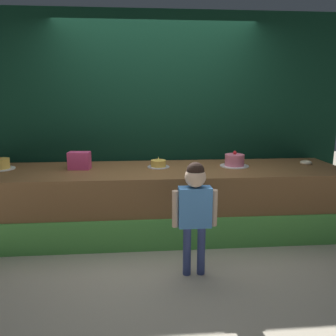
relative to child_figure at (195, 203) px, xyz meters
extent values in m
plane|color=#ADA38E|center=(-0.25, 0.51, -0.68)|extent=(12.00, 12.00, 0.00)
cube|color=brown|center=(-0.25, 1.03, -0.29)|extent=(4.28, 1.03, 0.77)
cube|color=#59B24C|center=(-0.25, 0.50, -0.50)|extent=(4.28, 0.02, 0.35)
cube|color=black|center=(-0.25, 1.64, 0.64)|extent=(4.89, 0.08, 2.63)
cylinder|color=#3F4C8C|center=(-0.06, 0.00, -0.44)|extent=(0.07, 0.07, 0.46)
cylinder|color=#3F4C8C|center=(0.06, 0.00, -0.44)|extent=(0.07, 0.07, 0.46)
cube|color=#4C8CD8|center=(0.00, 0.00, -0.03)|extent=(0.29, 0.13, 0.36)
cylinder|color=beige|center=(-0.17, 0.00, -0.05)|extent=(0.06, 0.06, 0.33)
cylinder|color=beige|center=(0.17, 0.00, -0.05)|extent=(0.06, 0.06, 0.33)
sphere|color=beige|center=(0.00, 0.00, 0.24)|extent=(0.19, 0.19, 0.19)
sphere|color=black|center=(0.00, 0.00, 0.29)|extent=(0.16, 0.16, 0.16)
cube|color=#E84681|center=(-1.16, 1.10, 0.19)|extent=(0.26, 0.17, 0.20)
torus|color=beige|center=(1.56, 1.14, 0.11)|extent=(0.14, 0.14, 0.04)
cylinder|color=white|center=(-2.07, 1.16, 0.10)|extent=(0.32, 0.32, 0.01)
cylinder|color=#F2BF4C|center=(-2.07, 1.16, 0.16)|extent=(0.21, 0.21, 0.11)
cylinder|color=silver|center=(-0.25, 1.12, 0.10)|extent=(0.26, 0.26, 0.01)
cylinder|color=#F2BF4C|center=(-0.25, 1.12, 0.14)|extent=(0.18, 0.18, 0.07)
cone|color=#F2E566|center=(-0.25, 1.12, 0.20)|extent=(0.02, 0.02, 0.05)
cylinder|color=white|center=(0.65, 1.10, 0.10)|extent=(0.34, 0.34, 0.01)
cylinder|color=pink|center=(0.65, 1.10, 0.17)|extent=(0.23, 0.23, 0.13)
sphere|color=red|center=(0.65, 1.10, 0.26)|extent=(0.04, 0.04, 0.04)
camera|label=1|loc=(-0.48, -2.87, 0.94)|focal=36.97mm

